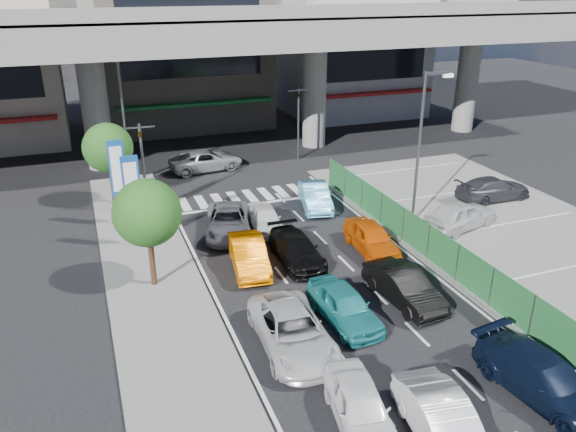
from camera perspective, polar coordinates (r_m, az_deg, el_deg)
name	(u,v)px	position (r m, az deg, el deg)	size (l,w,h in m)	color
ground	(343,302)	(23.23, 5.60, -8.69)	(120.00, 120.00, 0.00)	black
parking_lot	(524,241)	(30.54, 22.84, -2.35)	(12.00, 28.00, 0.06)	slate
sidewalk_left	(155,285)	(24.87, -13.39, -6.82)	(4.00, 30.00, 0.12)	slate
fence_run	(441,252)	(26.05, 15.29, -3.51)	(0.16, 22.00, 1.80)	#21602F
expressway	(208,33)	(40.80, -8.10, 17.97)	(64.00, 14.00, 10.75)	slate
building_center	(180,38)	(51.62, -10.89, 17.37)	(14.00, 10.90, 15.00)	gray
building_east	(351,49)	(55.90, 6.46, 16.47)	(12.00, 10.90, 12.00)	gray
traffic_light_left	(141,147)	(30.89, -14.67, 6.78)	(1.60, 1.24, 5.20)	#595B60
traffic_light_right	(298,105)	(40.26, 1.07, 11.16)	(1.60, 1.24, 5.20)	#595B60
street_lamp_right	(423,136)	(29.58, 13.54, 7.87)	(1.65, 0.22, 8.00)	#595B60
street_lamp_left	(126,109)	(36.50, -16.15, 10.39)	(1.65, 0.22, 8.00)	#595B60
signboard_near	(132,189)	(27.26, -15.56, 2.62)	(0.80, 0.14, 4.70)	#595B60
signboard_far	(118,171)	(30.08, -16.92, 4.35)	(0.80, 0.14, 4.70)	#595B60
tree_near	(147,213)	(23.44, -14.12, 0.27)	(2.80, 2.80, 4.80)	#382314
tree_far	(108,148)	(33.34, -17.84, 6.60)	(2.80, 2.80, 4.80)	#382314
van_white_back_left	(360,406)	(17.40, 7.32, -18.60)	(1.54, 3.83, 1.30)	white
hatch_white_back_mid	(444,424)	(17.25, 15.59, -19.68)	(1.46, 4.19, 1.38)	white
minivan_navy_back	(544,378)	(19.83, 24.56, -14.75)	(1.93, 4.76, 1.38)	black
sedan_white_mid_left	(292,331)	(20.19, 0.46, -11.60)	(2.29, 4.97, 1.38)	silver
taxi_teal_mid	(344,305)	(21.70, 5.73, -9.03)	(1.63, 4.05, 1.38)	teal
hatch_black_mid_right	(404,287)	(23.29, 11.71, -7.04)	(1.46, 4.19, 1.38)	black
taxi_orange_left	(249,255)	(25.37, -4.02, -3.95)	(1.46, 4.19, 1.38)	#E36B00
sedan_black_mid	(296,249)	(25.95, 0.87, -3.40)	(1.76, 4.34, 1.26)	black
taxi_orange_right	(371,238)	(27.21, 8.47, -2.22)	(1.63, 4.05, 1.38)	#E05806
wagon_silver_front_left	(228,222)	(28.96, -6.11, -0.56)	(2.20, 4.76, 1.32)	gray
sedan_white_front_mid	(265,218)	(29.35, -2.31, -0.22)	(1.45, 3.60, 1.23)	white
kei_truck_front_right	(315,196)	(32.14, 2.75, 2.03)	(1.46, 4.19, 1.38)	#5DBFEB
crossing_wagon_silver	(206,160)	(39.01, -8.33, 5.62)	(2.30, 4.99, 1.39)	#95979C
parked_sedan_white	(460,215)	(30.58, 17.11, 0.11)	(1.76, 4.38, 1.49)	silver
parked_sedan_dgrey	(493,189)	(35.30, 20.13, 2.63)	(1.88, 4.63, 1.34)	#303035
traffic_cone	(397,225)	(29.59, 11.00, -0.92)	(0.34, 0.34, 0.66)	red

